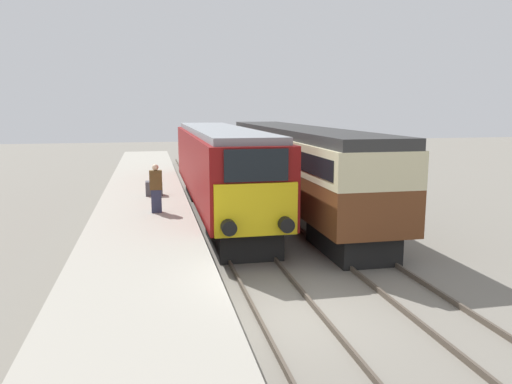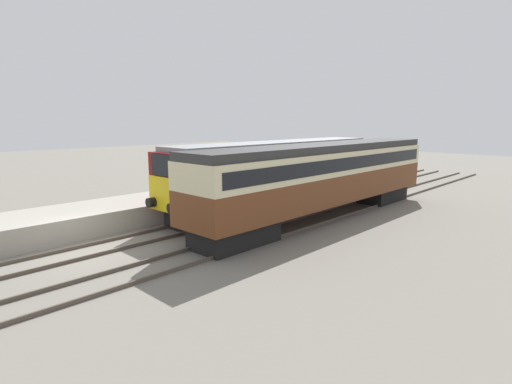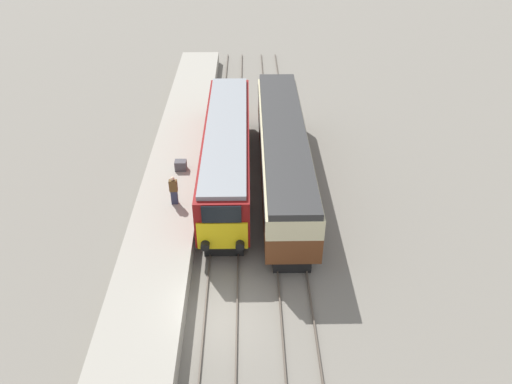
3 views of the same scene
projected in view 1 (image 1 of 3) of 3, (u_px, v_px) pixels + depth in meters
The scene contains 8 objects.
ground_plane at pixel (290, 319), 11.32m from camera, with size 120.00×120.00×0.00m, color slate.
platform_left at pixel (144, 224), 18.27m from camera, with size 3.50×50.00×1.04m.
rails_near_track at pixel (247, 253), 16.13m from camera, with size 1.51×60.00×0.14m.
rails_far_track at pixel (346, 247), 16.83m from camera, with size 1.50×60.00×0.14m.
locomotive at pixel (220, 166), 21.91m from camera, with size 2.70×15.89×3.86m.
passenger_carriage at pixel (296, 162), 22.24m from camera, with size 2.75×17.08×3.87m.
person_on_platform at pixel (156, 188), 17.63m from camera, with size 0.44×0.26×1.73m.
luggage_crate at pixel (154, 188), 21.17m from camera, with size 0.70×0.56×0.60m.
Camera 1 is at (-2.97, -10.28, 4.74)m, focal length 35.00 mm.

